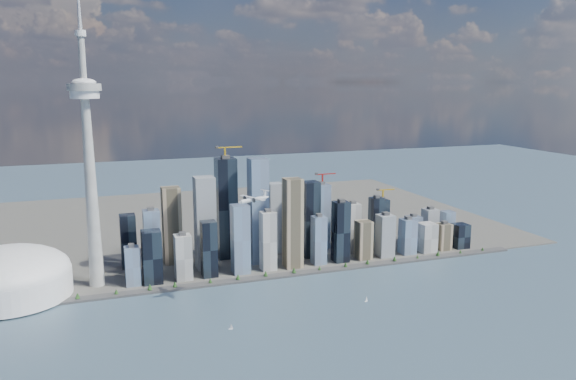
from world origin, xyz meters
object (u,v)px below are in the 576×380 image
object	(u,v)px
dome_stadium	(9,276)
sailboat_west	(231,327)
needle_tower	(89,157)
sailboat_east	(366,300)
airplane	(254,199)

from	to	relation	value
dome_stadium	sailboat_west	bearing A→B (deg)	-36.92
needle_tower	dome_stadium	distance (m)	241.40
needle_tower	sailboat_east	bearing A→B (deg)	-27.76
sailboat_west	sailboat_east	size ratio (longest dim) A/B	1.01
needle_tower	sailboat_west	distance (m)	391.07
sailboat_east	needle_tower	bearing A→B (deg)	128.27
sailboat_west	dome_stadium	bearing A→B (deg)	154.81
needle_tower	dome_stadium	xyz separation A→B (m)	(-140.00, -10.00, -196.40)
sailboat_west	sailboat_east	distance (m)	243.09
needle_tower	sailboat_east	world-z (taller)	needle_tower
airplane	sailboat_west	xyz separation A→B (m)	(-63.30, -90.24, -173.72)
dome_stadium	sailboat_east	xyz separation A→B (m)	(566.20, -214.32, -36.30)
dome_stadium	airplane	distance (m)	439.67
needle_tower	airplane	bearing A→B (deg)	-33.43
needle_tower	airplane	size ratio (longest dim) A/B	8.98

